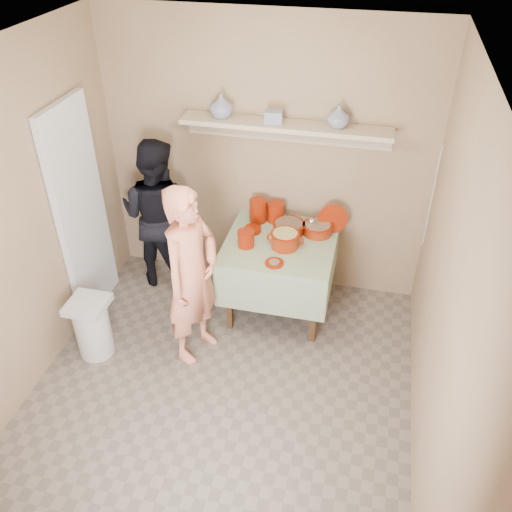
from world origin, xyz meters
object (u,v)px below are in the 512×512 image
(person_cook, at_px, (192,277))
(person_helper, at_px, (157,214))
(cazuela_rice, at_px, (285,239))
(serving_table, at_px, (280,252))
(trash_bin, at_px, (93,327))

(person_cook, relative_size, person_helper, 1.04)
(cazuela_rice, bearing_deg, serving_table, 125.07)
(person_helper, bearing_deg, cazuela_rice, 173.31)
(serving_table, relative_size, trash_bin, 1.74)
(person_cook, bearing_deg, serving_table, -20.15)
(cazuela_rice, distance_m, trash_bin, 1.81)
(person_cook, height_order, trash_bin, person_cook)
(serving_table, distance_m, trash_bin, 1.75)
(person_cook, height_order, serving_table, person_cook)
(trash_bin, bearing_deg, cazuela_rice, 30.34)
(serving_table, xyz_separation_m, trash_bin, (-1.43, -0.94, -0.36))
(trash_bin, bearing_deg, person_cook, 15.18)
(person_cook, xyz_separation_m, trash_bin, (-0.85, -0.23, -0.51))
(cazuela_rice, height_order, trash_bin, cazuela_rice)
(cazuela_rice, bearing_deg, person_cook, -134.93)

